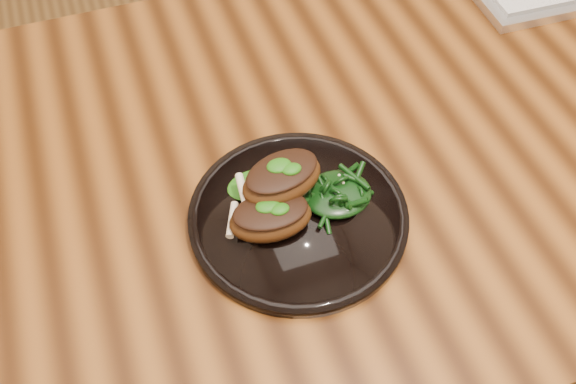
{
  "coord_description": "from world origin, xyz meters",
  "views": [
    {
      "loc": [
        -0.37,
        -0.54,
        1.39
      ],
      "look_at": [
        -0.21,
        -0.09,
        0.78
      ],
      "focal_mm": 40.0,
      "sensor_mm": 36.0,
      "label": 1
    }
  ],
  "objects_px": {
    "desk": "(402,158)",
    "plate": "(298,216)",
    "lamb_chop_front": "(270,217)",
    "greens_heap": "(338,191)"
  },
  "relations": [
    {
      "from": "lamb_chop_front",
      "to": "greens_heap",
      "type": "relative_size",
      "value": 1.26
    },
    {
      "from": "desk",
      "to": "plate",
      "type": "xyz_separation_m",
      "value": [
        -0.21,
        -0.11,
        0.09
      ]
    },
    {
      "from": "desk",
      "to": "plate",
      "type": "bearing_deg",
      "value": -151.92
    },
    {
      "from": "plate",
      "to": "greens_heap",
      "type": "relative_size",
      "value": 3.15
    },
    {
      "from": "desk",
      "to": "greens_heap",
      "type": "relative_size",
      "value": 18.75
    },
    {
      "from": "desk",
      "to": "plate",
      "type": "height_order",
      "value": "plate"
    },
    {
      "from": "desk",
      "to": "greens_heap",
      "type": "bearing_deg",
      "value": -145.61
    },
    {
      "from": "greens_heap",
      "to": "lamb_chop_front",
      "type": "bearing_deg",
      "value": -171.25
    },
    {
      "from": "plate",
      "to": "lamb_chop_front",
      "type": "relative_size",
      "value": 2.5
    },
    {
      "from": "desk",
      "to": "lamb_chop_front",
      "type": "xyz_separation_m",
      "value": [
        -0.25,
        -0.12,
        0.12
      ]
    }
  ]
}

